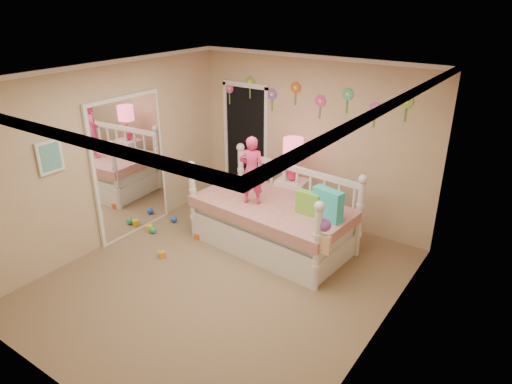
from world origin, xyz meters
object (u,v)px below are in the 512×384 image
Objects in this scene: daybed at (273,207)px; nightstand at (291,203)px; child at (252,170)px; table_lamp at (293,153)px.

daybed is 2.98× the size of nightstand.
child is (-0.25, -0.16, 0.56)m from daybed.
nightstand is at bearing 0.00° from table_lamp.
daybed is 0.94m from table_lamp.
daybed is 3.41× the size of table_lamp.
nightstand is (-0.12, 0.72, -0.24)m from daybed.
table_lamp is at bearing 0.00° from nightstand.
child reaches higher than table_lamp.
table_lamp is (0.00, 0.00, 0.83)m from nightstand.
nightstand is (0.13, 0.88, -0.79)m from child.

